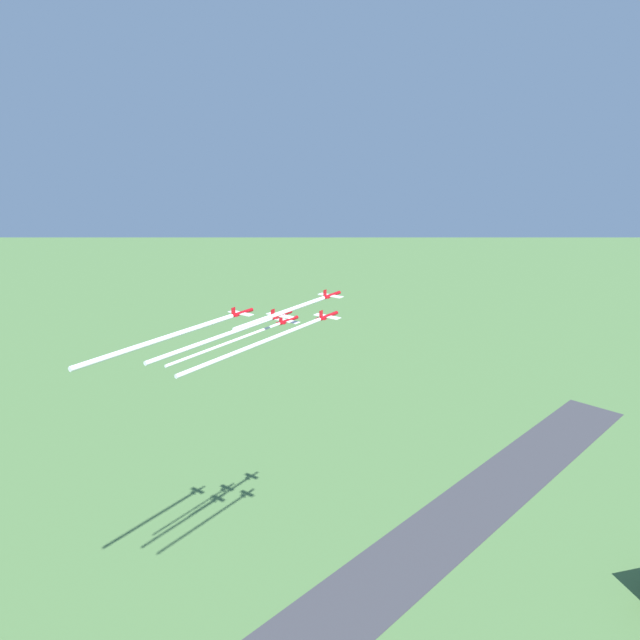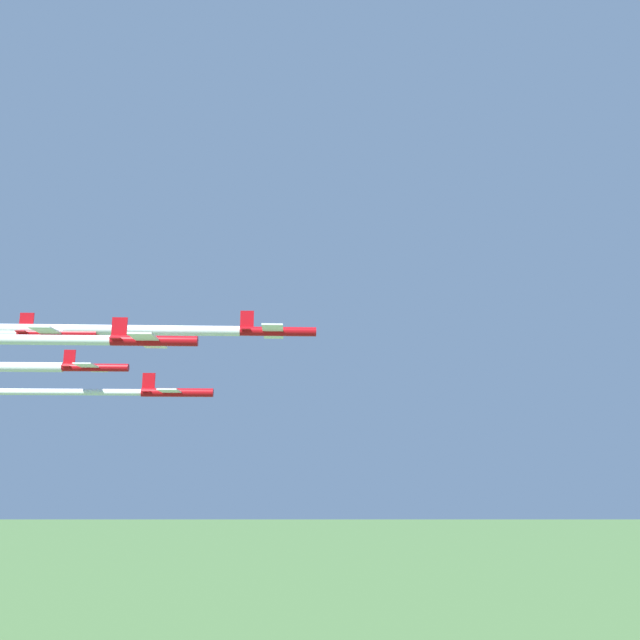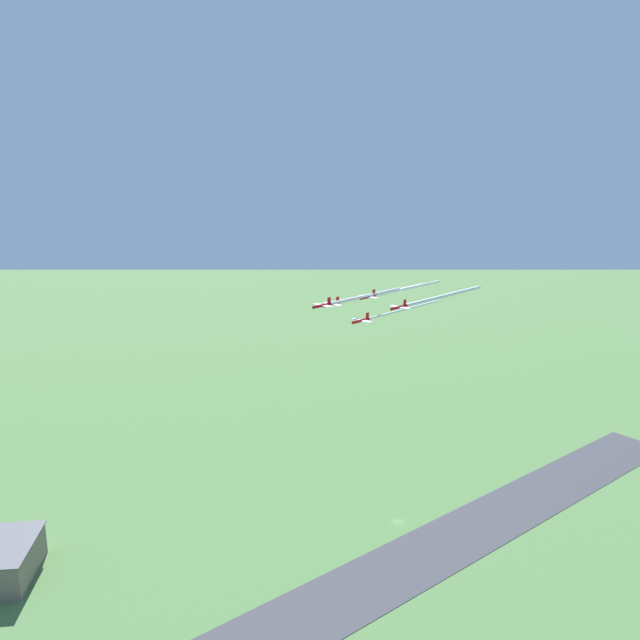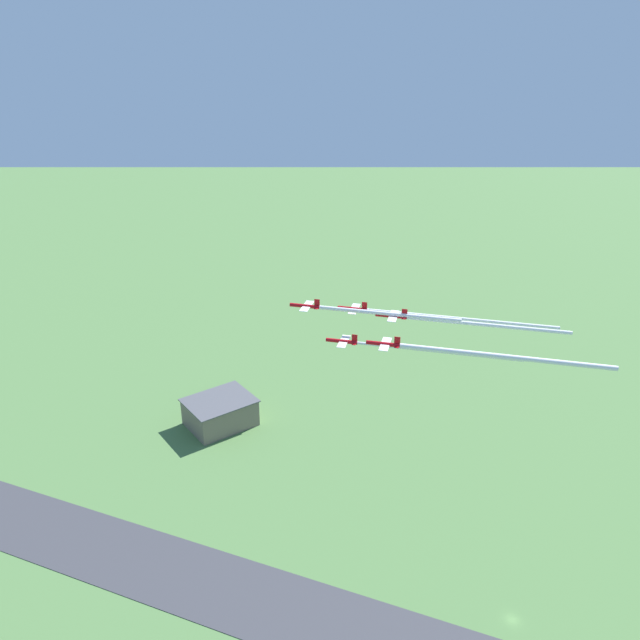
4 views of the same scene
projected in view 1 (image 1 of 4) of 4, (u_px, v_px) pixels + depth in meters
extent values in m
cube|color=#38383D|center=(330.00, 623.00, 206.80)|extent=(274.46, 418.95, 0.20)
cylinder|color=#B20C14|center=(332.00, 295.00, 175.14)|extent=(5.85, 6.77, 0.98)
cube|color=white|center=(331.00, 296.00, 174.72)|extent=(7.10, 6.40, 0.16)
cube|color=#B20C14|center=(325.00, 293.00, 172.22)|extent=(1.00, 1.17, 1.95)
cube|color=#B20C14|center=(325.00, 298.00, 172.57)|extent=(2.81, 2.56, 0.11)
cylinder|color=#B20C14|center=(288.00, 320.00, 171.59)|extent=(5.85, 6.77, 0.98)
cube|color=white|center=(287.00, 321.00, 171.17)|extent=(7.10, 6.40, 0.16)
cube|color=#B20C14|center=(281.00, 319.00, 168.67)|extent=(1.00, 1.17, 1.95)
cube|color=#B20C14|center=(281.00, 323.00, 169.01)|extent=(2.81, 2.56, 0.11)
cylinder|color=#B20C14|center=(328.00, 316.00, 163.22)|extent=(5.85, 6.77, 0.98)
cube|color=white|center=(327.00, 316.00, 162.80)|extent=(7.10, 6.40, 0.16)
cube|color=#B20C14|center=(321.00, 314.00, 160.30)|extent=(1.00, 1.17, 1.95)
cube|color=#B20C14|center=(321.00, 319.00, 160.65)|extent=(2.81, 2.56, 0.11)
cylinder|color=#B20C14|center=(242.00, 313.00, 165.35)|extent=(5.85, 6.77, 0.98)
cube|color=white|center=(241.00, 313.00, 164.94)|extent=(7.10, 6.40, 0.16)
cube|color=#B20C14|center=(233.00, 311.00, 162.44)|extent=(1.00, 1.17, 1.95)
cube|color=#B20C14|center=(234.00, 316.00, 162.78)|extent=(2.81, 2.56, 0.11)
cylinder|color=#B20C14|center=(281.00, 315.00, 157.51)|extent=(5.85, 6.77, 0.98)
cube|color=white|center=(280.00, 315.00, 157.09)|extent=(7.10, 6.40, 0.16)
cube|color=#B20C14|center=(273.00, 313.00, 154.59)|extent=(1.00, 1.17, 1.95)
cube|color=#B20C14|center=(273.00, 318.00, 154.94)|extent=(2.81, 2.56, 0.11)
cylinder|color=white|center=(283.00, 312.00, 157.88)|extent=(23.82, 28.46, 1.05)
cylinder|color=white|center=(228.00, 343.00, 152.81)|extent=(26.03, 31.22, 0.73)
cylinder|color=white|center=(257.00, 344.00, 141.02)|extent=(31.78, 38.10, 0.93)
cylinder|color=white|center=(161.00, 339.00, 143.69)|extent=(31.10, 37.20, 1.19)
cylinder|color=white|center=(215.00, 339.00, 139.01)|extent=(25.77, 30.83, 0.96)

